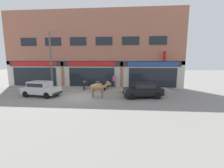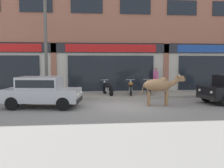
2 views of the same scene
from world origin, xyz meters
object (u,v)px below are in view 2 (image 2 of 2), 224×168
Objects in this scene: car_0 at (41,90)px; motorcycle_2 at (149,88)px; cow at (160,85)px; utility_pole at (46,40)px; motorcycle_0 at (108,88)px; motorcycle_1 at (131,88)px; pedestrian at (156,77)px.

motorcycle_2 is at bearing 28.24° from car_0.
cow reaches higher than motorcycle_2.
cow is 0.34× the size of utility_pole.
motorcycle_0 is 1.40m from motorcycle_1.
car_0 is 2.10× the size of motorcycle_1.
pedestrian is 0.25× the size of utility_pole.
motorcycle_2 is (0.31, 3.36, -0.47)m from cow.
motorcycle_2 is (5.99, 3.21, -0.28)m from car_0.
car_0 is 2.36× the size of pedestrian.
motorcycle_2 is 0.28× the size of utility_pole.
cow reaches higher than motorcycle_0.
cow is at bearing -24.90° from utility_pole.
motorcycle_2 is (2.54, 0.05, 0.00)m from motorcycle_0.
pedestrian is at bearing 76.30° from cow.
motorcycle_0 is at bearing -156.00° from pedestrian.
pedestrian reaches higher than motorcycle_2.
utility_pole is at bearing 155.10° from cow.
car_0 is 2.11× the size of motorcycle_0.
car_0 is (-5.68, 0.14, -0.19)m from cow.
motorcycle_1 is 1.00× the size of motorcycle_2.
car_0 is 6.80m from motorcycle_2.
car_0 is 3.59m from utility_pole.
motorcycle_2 is at bearing 5.92° from motorcycle_1.
pedestrian is at bearing 59.41° from motorcycle_2.
motorcycle_1 is (1.40, -0.06, 0.00)m from motorcycle_0.
motorcycle_1 is 0.28× the size of utility_pole.
motorcycle_1 is 2.62m from pedestrian.
motorcycle_1 is (-0.83, 3.24, -0.47)m from cow.
motorcycle_1 is at bearing 6.57° from utility_pole.
motorcycle_2 is 1.80m from pedestrian.
motorcycle_0 is 1.12× the size of pedestrian.
motorcycle_0 is (-2.23, 3.30, -0.47)m from cow.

